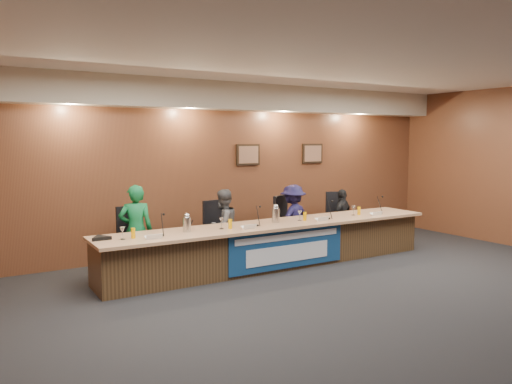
% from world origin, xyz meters
% --- Properties ---
extents(floor, '(10.00, 10.00, 0.00)m').
position_xyz_m(floor, '(0.00, 0.00, 0.00)').
color(floor, black).
rests_on(floor, ground).
extents(ceiling, '(10.00, 8.00, 0.04)m').
position_xyz_m(ceiling, '(0.00, 0.00, 3.20)').
color(ceiling, silver).
rests_on(ceiling, wall_back).
extents(wall_back, '(10.00, 0.04, 3.20)m').
position_xyz_m(wall_back, '(0.00, 4.00, 1.60)').
color(wall_back, brown).
rests_on(wall_back, floor).
extents(soffit, '(10.00, 0.50, 0.50)m').
position_xyz_m(soffit, '(0.00, 3.75, 2.95)').
color(soffit, beige).
rests_on(soffit, wall_back).
extents(dais_body, '(6.00, 0.80, 0.70)m').
position_xyz_m(dais_body, '(0.00, 2.40, 0.35)').
color(dais_body, '#46311C').
rests_on(dais_body, floor).
extents(dais_top, '(6.10, 0.95, 0.05)m').
position_xyz_m(dais_top, '(0.00, 2.35, 0.72)').
color(dais_top, tan).
rests_on(dais_top, dais_body).
extents(banner, '(2.20, 0.02, 0.65)m').
position_xyz_m(banner, '(0.00, 1.99, 0.38)').
color(banner, navy).
rests_on(banner, dais_body).
extents(banner_text_upper, '(2.00, 0.01, 0.10)m').
position_xyz_m(banner_text_upper, '(0.00, 1.97, 0.58)').
color(banner_text_upper, silver).
rests_on(banner_text_upper, banner).
extents(banner_text_lower, '(1.60, 0.01, 0.28)m').
position_xyz_m(banner_text_lower, '(0.00, 1.97, 0.30)').
color(banner_text_lower, silver).
rests_on(banner_text_lower, banner).
extents(wall_photo_left, '(0.52, 0.04, 0.42)m').
position_xyz_m(wall_photo_left, '(0.40, 3.97, 1.85)').
color(wall_photo_left, black).
rests_on(wall_photo_left, wall_back).
extents(wall_photo_right, '(0.52, 0.04, 0.42)m').
position_xyz_m(wall_photo_right, '(2.00, 3.97, 1.85)').
color(wall_photo_right, black).
rests_on(wall_photo_right, wall_back).
extents(panelist_a, '(0.60, 0.48, 1.45)m').
position_xyz_m(panelist_a, '(-2.19, 3.05, 0.72)').
color(panelist_a, '#0C5C2E').
rests_on(panelist_a, floor).
extents(panelist_b, '(0.76, 0.68, 1.29)m').
position_xyz_m(panelist_b, '(-0.64, 3.05, 0.65)').
color(panelist_b, '#46484B').
rests_on(panelist_b, floor).
extents(panelist_c, '(0.94, 0.68, 1.30)m').
position_xyz_m(panelist_c, '(0.85, 3.05, 0.65)').
color(panelist_c, '#151239').
rests_on(panelist_c, floor).
extents(panelist_d, '(0.73, 0.52, 1.15)m').
position_xyz_m(panelist_d, '(2.07, 3.05, 0.58)').
color(panelist_d, black).
rests_on(panelist_d, floor).
extents(office_chair_a, '(0.50, 0.50, 0.08)m').
position_xyz_m(office_chair_a, '(-2.19, 3.15, 0.48)').
color(office_chair_a, black).
rests_on(office_chair_a, floor).
extents(office_chair_b, '(0.55, 0.55, 0.08)m').
position_xyz_m(office_chair_b, '(-0.64, 3.15, 0.48)').
color(office_chair_b, black).
rests_on(office_chair_b, floor).
extents(office_chair_c, '(0.63, 0.63, 0.08)m').
position_xyz_m(office_chair_c, '(0.85, 3.15, 0.48)').
color(office_chair_c, black).
rests_on(office_chair_c, floor).
extents(office_chair_d, '(0.62, 0.62, 0.08)m').
position_xyz_m(office_chair_d, '(2.07, 3.15, 0.48)').
color(office_chair_d, black).
rests_on(office_chair_d, floor).
extents(nameplate_a, '(0.24, 0.08, 0.10)m').
position_xyz_m(nameplate_a, '(-2.23, 2.09, 0.80)').
color(nameplate_a, white).
rests_on(nameplate_a, dais_top).
extents(microphone_a, '(0.07, 0.07, 0.02)m').
position_xyz_m(microphone_a, '(-2.05, 2.28, 0.76)').
color(microphone_a, black).
rests_on(microphone_a, dais_top).
extents(juice_glass_a, '(0.06, 0.06, 0.15)m').
position_xyz_m(juice_glass_a, '(-2.46, 2.31, 0.82)').
color(juice_glass_a, '#F0A601').
rests_on(juice_glass_a, dais_top).
extents(water_glass_a, '(0.08, 0.08, 0.18)m').
position_xyz_m(water_glass_a, '(-2.62, 2.30, 0.84)').
color(water_glass_a, silver).
rests_on(water_glass_a, dais_top).
extents(nameplate_b, '(0.24, 0.08, 0.10)m').
position_xyz_m(nameplate_b, '(-0.66, 2.09, 0.80)').
color(nameplate_b, white).
rests_on(nameplate_b, dais_top).
extents(microphone_b, '(0.07, 0.07, 0.02)m').
position_xyz_m(microphone_b, '(-0.42, 2.27, 0.76)').
color(microphone_b, black).
rests_on(microphone_b, dais_top).
extents(juice_glass_b, '(0.06, 0.06, 0.15)m').
position_xyz_m(juice_glass_b, '(-0.91, 2.29, 0.82)').
color(juice_glass_b, '#F0A601').
rests_on(juice_glass_b, dais_top).
extents(water_glass_b, '(0.08, 0.08, 0.18)m').
position_xyz_m(water_glass_b, '(-1.04, 2.33, 0.84)').
color(water_glass_b, silver).
rests_on(water_glass_b, dais_top).
extents(nameplate_c, '(0.24, 0.08, 0.10)m').
position_xyz_m(nameplate_c, '(0.81, 2.10, 0.80)').
color(nameplate_c, white).
rests_on(nameplate_c, dais_top).
extents(microphone_c, '(0.07, 0.07, 0.02)m').
position_xyz_m(microphone_c, '(1.03, 2.22, 0.76)').
color(microphone_c, black).
rests_on(microphone_c, dais_top).
extents(juice_glass_c, '(0.06, 0.06, 0.15)m').
position_xyz_m(juice_glass_c, '(0.56, 2.30, 0.82)').
color(juice_glass_c, '#F0A601').
rests_on(juice_glass_c, dais_top).
extents(water_glass_c, '(0.08, 0.08, 0.18)m').
position_xyz_m(water_glass_c, '(0.48, 2.32, 0.84)').
color(water_glass_c, silver).
rests_on(water_glass_c, dais_top).
extents(nameplate_d, '(0.24, 0.08, 0.10)m').
position_xyz_m(nameplate_d, '(2.07, 2.07, 0.80)').
color(nameplate_d, white).
rests_on(nameplate_d, dais_top).
extents(microphone_d, '(0.07, 0.07, 0.02)m').
position_xyz_m(microphone_d, '(2.27, 2.26, 0.76)').
color(microphone_d, black).
rests_on(microphone_d, dais_top).
extents(juice_glass_d, '(0.06, 0.06, 0.15)m').
position_xyz_m(juice_glass_d, '(1.82, 2.30, 0.82)').
color(juice_glass_d, '#F0A601').
rests_on(juice_glass_d, dais_top).
extents(water_glass_d, '(0.08, 0.08, 0.18)m').
position_xyz_m(water_glass_d, '(1.70, 2.31, 0.84)').
color(water_glass_d, silver).
rests_on(water_glass_d, dais_top).
extents(carafe_left, '(0.12, 0.12, 0.22)m').
position_xyz_m(carafe_left, '(-1.61, 2.38, 0.86)').
color(carafe_left, silver).
rests_on(carafe_left, dais_top).
extents(carafe_mid, '(0.13, 0.13, 0.24)m').
position_xyz_m(carafe_mid, '(0.03, 2.40, 0.87)').
color(carafe_mid, silver).
rests_on(carafe_mid, dais_top).
extents(speakerphone, '(0.32, 0.32, 0.05)m').
position_xyz_m(speakerphone, '(-2.89, 2.45, 0.78)').
color(speakerphone, black).
rests_on(speakerphone, dais_top).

